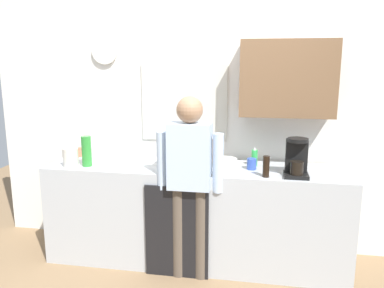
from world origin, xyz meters
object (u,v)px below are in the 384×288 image
at_px(bottle_amber_beer, 211,151).
at_px(bottle_red_vinegar, 178,155).
at_px(bottle_olive_oil, 179,157).
at_px(cup_blue_mug, 252,164).
at_px(cup_terracotta_mug, 79,152).
at_px(mixing_bowl, 225,163).
at_px(bottle_dark_sauce, 266,167).
at_px(person_at_sink, 190,174).
at_px(coffee_maker, 297,159).
at_px(storage_canister, 71,157).
at_px(bottle_clear_soda, 87,151).
at_px(dish_soap, 254,158).

xyz_separation_m(bottle_amber_beer, bottle_red_vinegar, (-0.28, -0.19, -0.01)).
distance_m(bottle_olive_oil, cup_blue_mug, 0.65).
relative_size(cup_terracotta_mug, mixing_bowl, 0.42).
bearing_deg(cup_blue_mug, bottle_red_vinegar, -177.78).
height_order(bottle_dark_sauce, person_at_sink, person_at_sink).
xyz_separation_m(coffee_maker, mixing_bowl, (-0.62, 0.18, -0.11)).
bearing_deg(bottle_dark_sauce, storage_canister, 178.94).
distance_m(coffee_maker, bottle_clear_soda, 1.88).
bearing_deg(bottle_olive_oil, bottle_dark_sauce, -3.55).
distance_m(bottle_red_vinegar, bottle_olive_oil, 0.15).
relative_size(bottle_olive_oil, mixing_bowl, 1.14).
distance_m(bottle_dark_sauce, person_at_sink, 0.64).
distance_m(bottle_olive_oil, mixing_bowl, 0.44).
bearing_deg(bottle_olive_oil, bottle_red_vinegar, 106.90).
distance_m(coffee_maker, dish_soap, 0.45).
distance_m(bottle_dark_sauce, bottle_olive_oil, 0.75).
bearing_deg(bottle_red_vinegar, bottle_olive_oil, -73.10).
relative_size(bottle_red_vinegar, mixing_bowl, 1.00).
height_order(bottle_clear_soda, dish_soap, bottle_clear_soda).
distance_m(bottle_amber_beer, mixing_bowl, 0.21).
xyz_separation_m(bottle_amber_beer, cup_terracotta_mug, (-1.35, 0.02, -0.07)).
bearing_deg(bottle_red_vinegar, coffee_maker, -6.25).
distance_m(cup_blue_mug, person_at_sink, 0.59).
bearing_deg(person_at_sink, storage_canister, 178.63).
relative_size(bottle_olive_oil, storage_canister, 1.47).
height_order(dish_soap, person_at_sink, person_at_sink).
relative_size(bottle_olive_oil, cup_blue_mug, 2.50).
relative_size(bottle_amber_beer, cup_blue_mug, 2.30).
bearing_deg(cup_blue_mug, storage_canister, -173.60).
xyz_separation_m(bottle_amber_beer, mixing_bowl, (0.15, -0.12, -0.08)).
bearing_deg(bottle_red_vinegar, cup_blue_mug, 2.22).
bearing_deg(bottle_olive_oil, cup_blue_mug, 15.28).
bearing_deg(bottle_dark_sauce, person_at_sink, -172.80).
distance_m(bottle_dark_sauce, cup_terracotta_mug, 1.92).
height_order(bottle_red_vinegar, dish_soap, bottle_red_vinegar).
xyz_separation_m(cup_terracotta_mug, dish_soap, (1.77, -0.06, 0.03)).
height_order(bottle_dark_sauce, dish_soap, same).
relative_size(bottle_olive_oil, cup_terracotta_mug, 2.72).
distance_m(coffee_maker, cup_blue_mug, 0.41).
distance_m(bottle_amber_beer, bottle_red_vinegar, 0.34).
bearing_deg(person_at_sink, cup_blue_mug, 34.55).
height_order(bottle_amber_beer, cup_terracotta_mug, bottle_amber_beer).
relative_size(coffee_maker, person_at_sink, 0.21).
bearing_deg(cup_terracotta_mug, bottle_clear_soda, -53.73).
relative_size(mixing_bowl, storage_canister, 1.29).
bearing_deg(storage_canister, cup_terracotta_mug, 105.36).
relative_size(cup_blue_mug, dish_soap, 0.56).
relative_size(cup_blue_mug, person_at_sink, 0.06).
relative_size(coffee_maker, bottle_red_vinegar, 1.50).
xyz_separation_m(bottle_clear_soda, cup_terracotta_mug, (-0.24, 0.33, -0.09)).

